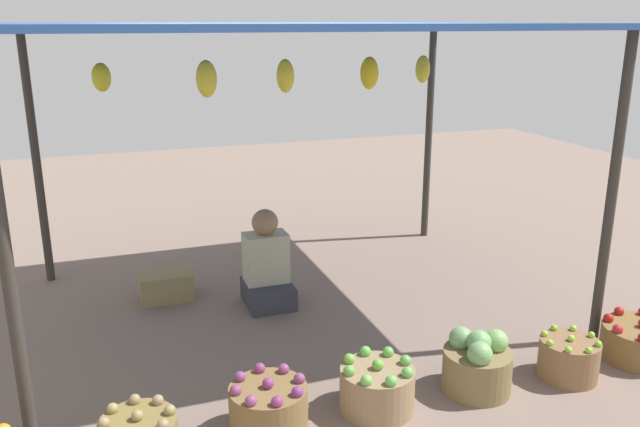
% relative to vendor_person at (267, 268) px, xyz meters
% --- Properties ---
extents(ground_plane, '(14.00, 14.00, 0.00)m').
position_rel_vendor_person_xyz_m(ground_plane, '(0.18, -0.14, -0.30)').
color(ground_plane, '#7D695D').
extents(market_stall_structure, '(3.99, 2.82, 2.18)m').
position_rel_vendor_person_xyz_m(market_stall_structure, '(0.18, -0.14, 1.76)').
color(market_stall_structure, '#38332D').
rests_on(market_stall_structure, ground).
extents(vendor_person, '(0.36, 0.44, 0.78)m').
position_rel_vendor_person_xyz_m(vendor_person, '(0.00, 0.00, 0.00)').
color(vendor_person, '#353641').
rests_on(vendor_person, ground).
extents(basket_purple_onions, '(0.43, 0.43, 0.34)m').
position_rel_vendor_person_xyz_m(basket_purple_onions, '(-0.45, -1.68, -0.15)').
color(basket_purple_onions, brown).
rests_on(basket_purple_onions, ground).
extents(basket_green_apples, '(0.44, 0.44, 0.32)m').
position_rel_vendor_person_xyz_m(basket_green_apples, '(0.21, -1.66, -0.16)').
color(basket_green_apples, '#977856').
rests_on(basket_green_apples, ground).
extents(basket_cabbages, '(0.42, 0.42, 0.40)m').
position_rel_vendor_person_xyz_m(basket_cabbages, '(0.87, -1.68, -0.13)').
color(basket_cabbages, olive).
rests_on(basket_cabbages, ground).
extents(basket_limes, '(0.37, 0.37, 0.29)m').
position_rel_vendor_person_xyz_m(basket_limes, '(1.51, -1.75, -0.17)').
color(basket_limes, olive).
rests_on(basket_limes, ground).
extents(wooden_crate_near_vendor, '(0.42, 0.30, 0.23)m').
position_rel_vendor_person_xyz_m(wooden_crate_near_vendor, '(-0.76, 0.36, -0.19)').
color(wooden_crate_near_vendor, olive).
rests_on(wooden_crate_near_vendor, ground).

